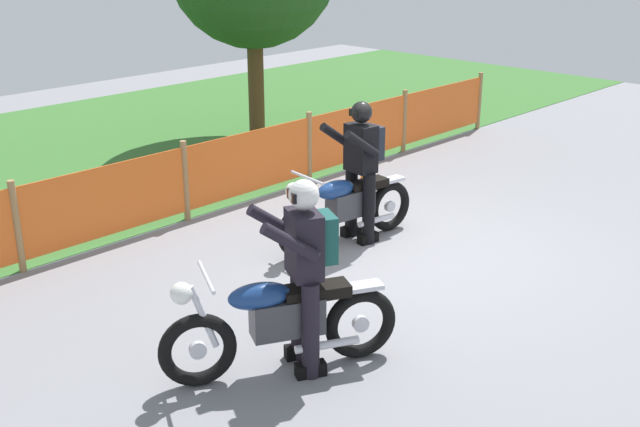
% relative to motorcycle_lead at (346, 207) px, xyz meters
% --- Properties ---
extents(ground, '(24.00, 24.00, 0.02)m').
position_rel_motorcycle_lead_xyz_m(ground, '(0.29, -0.70, -0.47)').
color(ground, gray).
extents(grass_verge, '(24.00, 7.60, 0.01)m').
position_rel_motorcycle_lead_xyz_m(grass_verge, '(0.29, 5.81, -0.45)').
color(grass_verge, '#386B2D').
rests_on(grass_verge, ground).
extents(barrier_fence, '(11.30, 0.08, 1.05)m').
position_rel_motorcycle_lead_xyz_m(barrier_fence, '(0.29, 2.01, 0.08)').
color(barrier_fence, '#997547').
rests_on(barrier_fence, ground).
extents(motorcycle_lead, '(1.99, 0.64, 0.94)m').
position_rel_motorcycle_lead_xyz_m(motorcycle_lead, '(0.00, 0.00, 0.00)').
color(motorcycle_lead, black).
rests_on(motorcycle_lead, ground).
extents(motorcycle_trailing, '(1.89, 1.09, 0.98)m').
position_rel_motorcycle_lead_xyz_m(motorcycle_trailing, '(-2.52, -1.52, 0.02)').
color(motorcycle_trailing, black).
rests_on(motorcycle_trailing, ground).
extents(rider_lead, '(0.72, 0.61, 1.69)m').
position_rel_motorcycle_lead_xyz_m(rider_lead, '(0.21, -0.03, 0.49)').
color(rider_lead, black).
rests_on(rider_lead, ground).
extents(rider_trailing, '(0.79, 0.70, 1.69)m').
position_rel_motorcycle_lead_xyz_m(rider_trailing, '(-2.32, -1.63, 0.49)').
color(rider_trailing, black).
rests_on(rider_trailing, ground).
extents(traffic_cone, '(0.32, 0.32, 0.53)m').
position_rel_motorcycle_lead_xyz_m(traffic_cone, '(1.75, 1.17, -0.20)').
color(traffic_cone, black).
rests_on(traffic_cone, ground).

